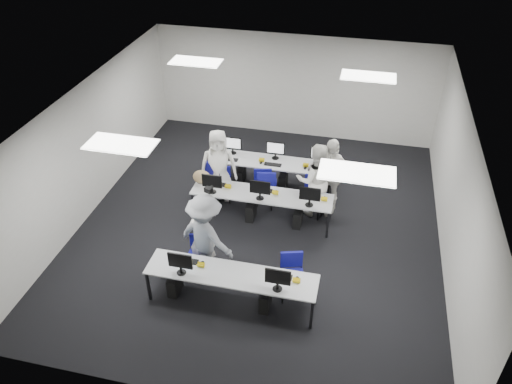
% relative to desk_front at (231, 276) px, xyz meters
% --- Properties ---
extents(room, '(9.00, 9.02, 3.00)m').
position_rel_desk_front_xyz_m(room, '(0.00, 2.40, 0.82)').
color(room, black).
rests_on(room, ground).
extents(ceiling_panels, '(5.20, 4.60, 0.02)m').
position_rel_desk_front_xyz_m(ceiling_panels, '(0.00, 2.40, 2.30)').
color(ceiling_panels, white).
rests_on(ceiling_panels, room).
extents(desk_front, '(3.20, 0.70, 0.73)m').
position_rel_desk_front_xyz_m(desk_front, '(0.00, 0.00, 0.00)').
color(desk_front, '#B0B2B5').
rests_on(desk_front, ground).
extents(desk_mid, '(3.20, 0.70, 0.73)m').
position_rel_desk_front_xyz_m(desk_mid, '(0.00, 2.60, 0.00)').
color(desk_mid, '#B0B2B5').
rests_on(desk_mid, ground).
extents(desk_back, '(3.20, 0.70, 0.73)m').
position_rel_desk_front_xyz_m(desk_back, '(0.00, 4.00, 0.00)').
color(desk_back, '#B0B2B5').
rests_on(desk_back, ground).
extents(equipment_front, '(2.51, 0.41, 1.19)m').
position_rel_desk_front_xyz_m(equipment_front, '(-0.19, -0.02, -0.32)').
color(equipment_front, '#0B4896').
rests_on(equipment_front, desk_front).
extents(equipment_mid, '(2.91, 0.41, 1.19)m').
position_rel_desk_front_xyz_m(equipment_mid, '(-0.19, 2.58, -0.32)').
color(equipment_mid, white).
rests_on(equipment_mid, desk_mid).
extents(equipment_back, '(2.91, 0.41, 1.19)m').
position_rel_desk_front_xyz_m(equipment_back, '(0.19, 4.02, -0.32)').
color(equipment_back, white).
rests_on(equipment_back, desk_back).
extents(chair_0, '(0.42, 0.45, 0.83)m').
position_rel_desk_front_xyz_m(chair_0, '(-0.88, 0.62, -0.42)').
color(chair_0, navy).
rests_on(chair_0, ground).
extents(chair_1, '(0.56, 0.59, 0.91)m').
position_rel_desk_front_xyz_m(chair_1, '(1.07, 0.46, -0.39)').
color(chair_1, navy).
rests_on(chair_1, ground).
extents(chair_2, '(0.48, 0.51, 0.82)m').
position_rel_desk_front_xyz_m(chair_2, '(-1.11, 3.21, -0.42)').
color(chair_2, navy).
rests_on(chair_2, ground).
extents(chair_3, '(0.55, 0.57, 0.90)m').
position_rel_desk_front_xyz_m(chair_3, '(-0.09, 3.18, -0.40)').
color(chair_3, navy).
rests_on(chair_3, ground).
extents(chair_4, '(0.58, 0.61, 0.94)m').
position_rel_desk_front_xyz_m(chair_4, '(1.15, 3.16, -0.39)').
color(chair_4, navy).
rests_on(chair_4, ground).
extents(chair_5, '(0.62, 0.65, 0.98)m').
position_rel_desk_front_xyz_m(chair_5, '(-1.28, 3.40, -0.37)').
color(chair_5, navy).
rests_on(chair_5, ground).
extents(chair_6, '(0.54, 0.58, 0.95)m').
position_rel_desk_front_xyz_m(chair_6, '(-0.04, 3.33, -0.38)').
color(chair_6, navy).
rests_on(chair_6, ground).
extents(chair_7, '(0.53, 0.57, 0.91)m').
position_rel_desk_front_xyz_m(chair_7, '(1.12, 3.50, -0.39)').
color(chair_7, navy).
rests_on(chair_7, ground).
extents(handbag, '(0.44, 0.31, 0.33)m').
position_rel_desk_front_xyz_m(handbag, '(-1.45, 2.72, 0.21)').
color(handbag, '#946D4C').
rests_on(handbag, desk_mid).
extents(student_0, '(0.66, 0.51, 1.62)m').
position_rel_desk_front_xyz_m(student_0, '(-0.78, 0.69, 0.13)').
color(student_0, white).
rests_on(student_0, ground).
extents(student_1, '(1.03, 0.88, 1.82)m').
position_rel_desk_front_xyz_m(student_1, '(1.12, 3.16, 0.23)').
color(student_1, white).
rests_on(student_1, ground).
extents(student_2, '(1.00, 0.77, 1.82)m').
position_rel_desk_front_xyz_m(student_2, '(-1.20, 3.27, 0.23)').
color(student_2, white).
rests_on(student_2, ground).
extents(student_3, '(1.18, 0.75, 1.88)m').
position_rel_desk_front_xyz_m(student_3, '(1.42, 3.40, 0.26)').
color(student_3, white).
rests_on(student_3, ground).
extents(photographer, '(1.36, 1.06, 1.86)m').
position_rel_desk_front_xyz_m(photographer, '(-0.70, 0.70, 0.25)').
color(photographer, gray).
rests_on(photographer, ground).
extents(dslr_camera, '(0.19, 0.22, 0.10)m').
position_rel_desk_front_xyz_m(dslr_camera, '(-0.64, 0.87, 1.24)').
color(dslr_camera, black).
rests_on(dslr_camera, photographer).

